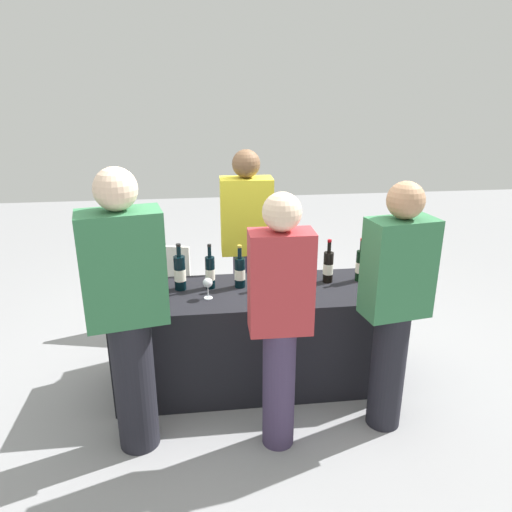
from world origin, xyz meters
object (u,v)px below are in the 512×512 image
wine_glass_1 (208,284)px  wine_bottle_4 (282,270)px  server_pouring (247,243)px  wine_bottle_1 (180,273)px  wine_bottle_5 (297,265)px  menu_board (158,287)px  wine_bottle_2 (210,272)px  wine_bottle_0 (161,275)px  wine_bottle_3 (240,272)px  guest_2 (395,303)px  wine_bottle_6 (328,267)px  wine_bottle_7 (360,265)px  guest_0 (127,309)px  wine_glass_2 (277,288)px  guest_1 (280,316)px  wine_glass_0 (160,286)px

wine_glass_1 → wine_bottle_4: bearing=15.9°
server_pouring → wine_bottle_1: bearing=47.0°
wine_bottle_5 → menu_board: 1.39m
wine_bottle_5 → wine_glass_1: wine_bottle_5 is taller
wine_bottle_1 → wine_bottle_2: 0.21m
wine_bottle_0 → wine_bottle_3: (0.54, -0.02, 0.00)m
wine_bottle_2 → guest_2: 1.24m
wine_bottle_6 → wine_bottle_7: (0.23, -0.00, 0.00)m
wine_bottle_4 → wine_bottle_6: bearing=5.2°
server_pouring → guest_2: bearing=123.9°
wine_bottle_4 → guest_0: 1.15m
server_pouring → menu_board: 0.94m
wine_bottle_1 → wine_glass_2: size_ratio=2.59×
wine_bottle_4 → wine_glass_2: 0.24m
wine_bottle_5 → wine_bottle_7: wine_bottle_7 is taller
wine_bottle_6 → server_pouring: size_ratio=0.20×
menu_board → wine_bottle_1: bearing=-61.0°
wine_bottle_5 → wine_bottle_6: wine_bottle_6 is taller
wine_bottle_7 → guest_1: guest_1 is taller
wine_bottle_1 → wine_bottle_5: 0.83m
wine_glass_1 → guest_1: bearing=-55.7°
wine_bottle_0 → wine_bottle_6: 1.17m
wine_bottle_0 → wine_bottle_6: size_ratio=0.96×
wine_bottle_6 → wine_glass_0: bearing=-172.7°
wine_bottle_0 → wine_bottle_7: wine_bottle_7 is taller
wine_glass_0 → guest_0: 0.53m
wine_bottle_1 → guest_2: (1.26, -0.64, 0.00)m
server_pouring → wine_bottle_6: bearing=136.5°
menu_board → wine_bottle_2: bearing=-49.1°
wine_bottle_0 → guest_1: guest_1 is taller
wine_bottle_7 → wine_bottle_2: bearing=-179.7°
wine_bottle_2 → server_pouring: size_ratio=0.20×
wine_bottle_5 → guest_0: guest_0 is taller
wine_bottle_3 → menu_board: wine_bottle_3 is taller
guest_1 → wine_glass_2: bearing=83.7°
wine_glass_1 → wine_glass_2: wine_glass_1 is taller
guest_2 → wine_glass_2: bearing=139.5°
wine_bottle_2 → wine_bottle_7: size_ratio=1.01×
wine_glass_2 → wine_bottle_1: bearing=157.7°
server_pouring → wine_bottle_5: bearing=125.5°
wine_bottle_3 → wine_bottle_5: bearing=9.7°
server_pouring → menu_board: (-0.75, 0.32, -0.48)m
server_pouring → guest_2: size_ratio=1.02×
wine_bottle_1 → wine_bottle_3: bearing=-1.0°
wine_glass_1 → guest_2: size_ratio=0.09×
wine_glass_1 → wine_glass_0: bearing=174.8°
wine_bottle_1 → guest_2: size_ratio=0.21×
wine_glass_2 → menu_board: size_ratio=0.17×
wine_bottle_0 → wine_glass_0: (0.00, -0.15, -0.02)m
wine_bottle_3 → wine_bottle_7: size_ratio=0.97×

